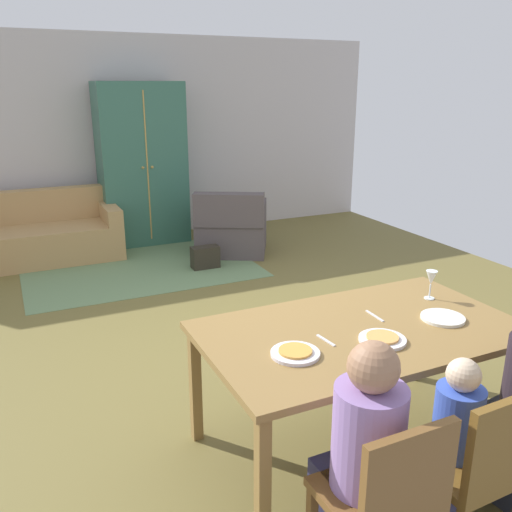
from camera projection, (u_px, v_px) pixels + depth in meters
The scene contains 20 objects.
ground_plane at pixel (214, 324), 4.89m from camera, with size 7.45×6.52×0.02m, color brown.
back_wall at pixel (124, 139), 7.34m from camera, with size 7.45×0.10×2.70m, color #BEB6B4.
dining_table at pixel (361, 339), 3.04m from camera, with size 1.79×1.03×0.76m.
plate_near_man at pixel (295, 353), 2.72m from camera, with size 0.25×0.25×0.02m, color silver.
pizza_near_man at pixel (295, 351), 2.71m from camera, with size 0.17×0.17×0.01m, color gold.
plate_near_child at pixel (382, 340), 2.86m from camera, with size 0.25×0.25×0.02m, color silver.
pizza_near_child at pixel (383, 337), 2.86m from camera, with size 0.17×0.17×0.01m, color #DA964B.
plate_near_woman at pixel (443, 318), 3.13m from camera, with size 0.25×0.25×0.02m, color silver.
wine_glass at pixel (431, 279), 3.40m from camera, with size 0.07×0.07×0.19m.
fork at pixel (326, 340), 2.87m from camera, with size 0.02×0.15×0.01m, color silver.
knife at pixel (375, 316), 3.17m from camera, with size 0.01×0.17×0.01m, color silver.
dining_chair_man at pixel (387, 498), 2.15m from camera, with size 0.42×0.42×0.87m.
person_man at pixel (361, 467), 2.29m from camera, with size 0.30×0.40×1.11m.
dining_chair_child at pixel (479, 463), 2.35m from camera, with size 0.43×0.43×0.87m.
person_child at pixel (448, 452), 2.51m from camera, with size 0.22×0.29×0.92m.
area_rug at pixel (141, 268), 6.35m from camera, with size 2.60×1.80×0.01m, color #648155.
couch at pixel (34, 236), 6.56m from camera, with size 1.99×0.86×0.82m.
armchair at pixel (232, 228), 6.88m from camera, with size 1.16×1.16×0.82m.
armoire at pixel (142, 165), 7.15m from camera, with size 1.10×0.59×2.10m.
handbag at pixel (205, 257), 6.33m from camera, with size 0.32×0.16×0.26m, color #2B261D.
Camera 1 is at (-1.55, -3.56, 2.06)m, focal length 38.03 mm.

